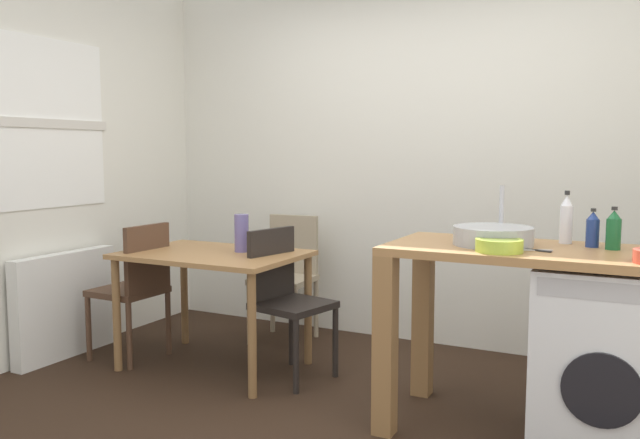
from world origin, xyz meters
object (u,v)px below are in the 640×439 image
chair_opposite (284,294)px  bottle_tall_green (566,220)px  chair_spare_by_wall (288,270)px  bottle_clear_small (614,230)px  bottle_squat_brown (593,230)px  vase (242,233)px  washing_machine (607,359)px  chair_person_seat (136,284)px  mixing_bowl (499,245)px  dining_table (213,267)px

chair_opposite → bottle_tall_green: 1.68m
chair_spare_by_wall → bottle_clear_small: size_ratio=4.54×
bottle_squat_brown → vase: 2.05m
chair_spare_by_wall → bottle_tall_green: size_ratio=3.47×
bottle_squat_brown → bottle_clear_small: 0.10m
washing_machine → chair_person_seat: bearing=179.2°
chair_opposite → bottle_clear_small: size_ratio=4.54×
chair_person_seat → washing_machine: size_ratio=1.05×
bottle_tall_green → mixing_bowl: bearing=-119.1°
bottle_squat_brown → vase: bottle_squat_brown is taller
dining_table → washing_machine: size_ratio=1.28×
chair_person_seat → mixing_bowl: mixing_bowl is taller
dining_table → washing_machine: 2.30m
chair_spare_by_wall → washing_machine: 2.38m
chair_spare_by_wall → bottle_tall_green: (1.97, -0.69, 0.53)m
chair_opposite → bottle_clear_small: (1.81, -0.10, 0.50)m
chair_opposite → washing_machine: size_ratio=1.05×
bottle_squat_brown → chair_opposite: bearing=177.9°
bottle_clear_small → vase: (-2.14, 0.14, -0.15)m
bottle_tall_green → bottle_clear_small: size_ratio=1.31×
bottle_squat_brown → dining_table: bearing=-179.9°
chair_spare_by_wall → dining_table: bearing=79.1°
mixing_bowl → dining_table: bearing=169.5°
chair_opposite → vase: bearing=-83.3°
chair_person_seat → chair_opposite: (1.02, 0.17, 0.00)m
chair_spare_by_wall → washing_machine: (2.19, -0.92, -0.08)m
bottle_squat_brown → vase: (-2.05, 0.10, -0.14)m
dining_table → vase: 0.28m
bottle_clear_small → vase: bottle_clear_small is taller
chair_person_seat → vase: (0.70, 0.20, 0.35)m
bottle_tall_green → bottle_squat_brown: 0.15m
dining_table → bottle_squat_brown: 2.22m
chair_person_seat → bottle_tall_green: bottle_tall_green is taller
chair_opposite → bottle_squat_brown: bottle_squat_brown is taller
washing_machine → bottle_squat_brown: 0.60m
chair_opposite → bottle_clear_small: bottle_clear_small is taller
chair_opposite → vase: size_ratio=3.79×
chair_person_seat → chair_spare_by_wall: 1.09m
dining_table → mixing_bowl: mixing_bowl is taller
bottle_tall_green → washing_machine: bearing=-45.4°
chair_person_seat → mixing_bowl: bearing=-94.2°
chair_opposite → chair_person_seat: bearing=-68.0°
bottle_clear_small → chair_person_seat: bearing=-178.7°
dining_table → chair_opposite: bearing=7.9°
chair_person_seat → bottle_squat_brown: bottle_squat_brown is taller
chair_spare_by_wall → bottle_squat_brown: (2.10, -0.77, 0.50)m
chair_opposite → bottle_clear_small: bearing=99.4°
chair_spare_by_wall → bottle_clear_small: bottle_clear_small is taller
dining_table → bottle_clear_small: bottle_clear_small is taller
chair_opposite → vase: vase is taller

